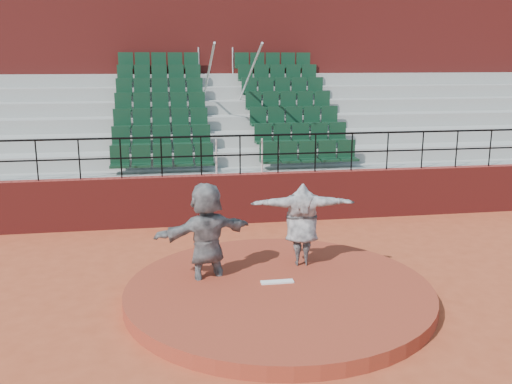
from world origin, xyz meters
TOP-DOWN VIEW (x-y plane):
  - ground at (0.00, 0.00)m, footprint 90.00×90.00m
  - pitchers_mound at (0.00, 0.00)m, footprint 5.50×5.50m
  - pitching_rubber at (0.00, 0.15)m, footprint 0.60×0.15m
  - boundary_wall at (0.00, 5.00)m, footprint 24.00×0.30m
  - wall_railing at (0.00, 5.00)m, footprint 24.04×0.05m
  - seating_deck at (0.00, 8.65)m, footprint 24.00×5.97m
  - press_box_facade at (0.00, 12.60)m, footprint 24.00×3.00m
  - pitcher at (0.66, 1.03)m, footprint 2.06×0.78m
  - fielder at (-1.23, 0.68)m, footprint 2.00×1.19m

SIDE VIEW (x-z plane):
  - ground at x=0.00m, z-range 0.00..0.00m
  - pitchers_mound at x=0.00m, z-range 0.00..0.25m
  - pitching_rubber at x=0.00m, z-range 0.25..0.28m
  - boundary_wall at x=0.00m, z-range 0.00..1.30m
  - fielder at x=-1.23m, z-range 0.00..2.05m
  - pitcher at x=0.66m, z-range 0.25..1.89m
  - seating_deck at x=0.00m, z-range -0.88..3.75m
  - wall_railing at x=0.00m, z-range 1.52..2.54m
  - press_box_facade at x=0.00m, z-range 0.00..7.10m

